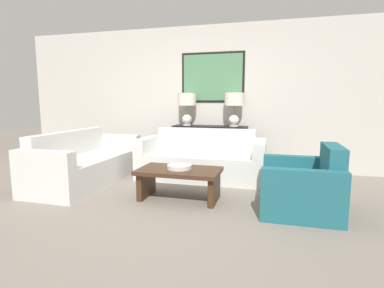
% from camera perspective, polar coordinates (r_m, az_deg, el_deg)
% --- Properties ---
extents(ground_plane, '(20.00, 20.00, 0.00)m').
position_cam_1_polar(ground_plane, '(3.52, -4.44, -12.92)').
color(ground_plane, slate).
extents(back_wall, '(7.81, 0.12, 2.65)m').
position_cam_1_polar(back_wall, '(5.74, 4.01, 8.80)').
color(back_wall, beige).
rests_on(back_wall, ground_plane).
extents(console_table, '(1.36, 0.37, 0.82)m').
position_cam_1_polar(console_table, '(5.54, 3.38, -0.74)').
color(console_table, black).
rests_on(console_table, ground_plane).
extents(table_lamp_left, '(0.34, 0.34, 0.60)m').
position_cam_1_polar(table_lamp_left, '(5.58, -0.99, 7.77)').
color(table_lamp_left, silver).
rests_on(table_lamp_left, console_table).
extents(table_lamp_right, '(0.34, 0.34, 0.60)m').
position_cam_1_polar(table_lamp_right, '(5.40, 8.04, 7.68)').
color(table_lamp_right, silver).
rests_on(table_lamp_right, console_table).
extents(couch_by_back_wall, '(2.05, 0.86, 0.80)m').
position_cam_1_polar(couch_by_back_wall, '(4.97, 1.90, -3.24)').
color(couch_by_back_wall, silver).
rests_on(couch_by_back_wall, ground_plane).
extents(couch_by_side, '(0.86, 2.05, 0.80)m').
position_cam_1_polar(couch_by_side, '(4.98, -19.60, -3.68)').
color(couch_by_side, silver).
rests_on(couch_by_side, ground_plane).
extents(coffee_table, '(1.05, 0.60, 0.40)m').
position_cam_1_polar(coffee_table, '(3.89, -2.44, -6.37)').
color(coffee_table, '#3D2616').
rests_on(coffee_table, ground_plane).
extents(decorative_bowl, '(0.32, 0.32, 0.05)m').
position_cam_1_polar(decorative_bowl, '(3.87, -2.42, -4.36)').
color(decorative_bowl, beige).
rests_on(decorative_bowl, coffee_table).
extents(armchair_near_back_wall, '(0.85, 0.94, 0.78)m').
position_cam_1_polar(armchair_near_back_wall, '(3.71, 20.34, -7.84)').
color(armchair_near_back_wall, '#1E5B66').
rests_on(armchair_near_back_wall, ground_plane).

